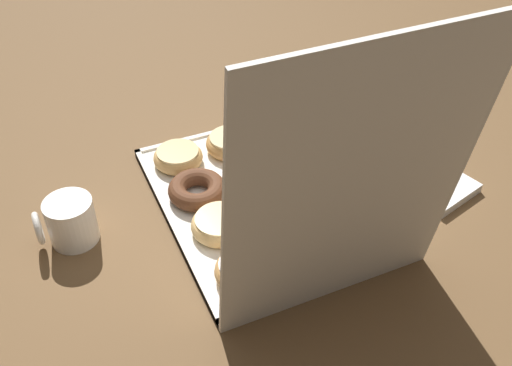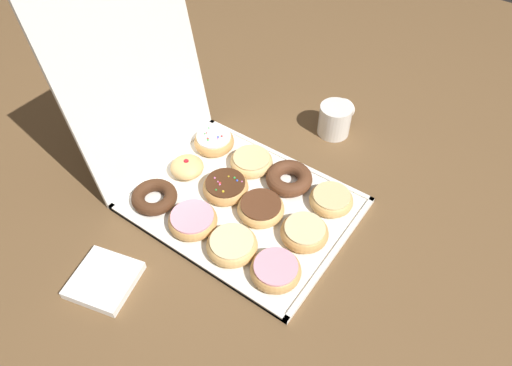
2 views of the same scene
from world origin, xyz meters
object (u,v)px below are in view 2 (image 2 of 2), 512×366
donut_box (243,204)px  glazed_ring_donut_2 (331,199)px  jelly_filled_donut_10 (188,166)px  sprinkle_donut_11 (214,141)px  chocolate_cake_ring_donut_5 (289,178)px  chocolate_frosted_donut_4 (262,207)px  glazed_ring_donut_3 (232,245)px  chocolate_cake_ring_donut_9 (154,197)px  pink_frosted_donut_6 (193,220)px  glazed_ring_donut_8 (251,161)px  sprinkle_donut_7 (226,187)px  glazed_ring_donut_1 (305,231)px  coffee_mug (335,119)px  napkin_stack (104,280)px  pink_frosted_donut_0 (276,270)px

donut_box → glazed_ring_donut_2: bearing=-55.4°
jelly_filled_donut_10 → sprinkle_donut_11: jelly_filled_donut_10 is taller
donut_box → chocolate_cake_ring_donut_5: 0.14m
glazed_ring_donut_2 → chocolate_frosted_donut_4: (-0.12, 0.12, 0.00)m
chocolate_cake_ring_donut_5 → jelly_filled_donut_10: (-0.12, 0.24, 0.00)m
chocolate_frosted_donut_4 → glazed_ring_donut_3: bearing=-176.3°
chocolate_cake_ring_donut_9 → pink_frosted_donut_6: bearing=-90.6°
sprinkle_donut_11 → glazed_ring_donut_8: bearing=-91.1°
donut_box → sprinkle_donut_7: sprinkle_donut_7 is taller
glazed_ring_donut_1 → pink_frosted_donut_6: size_ratio=0.96×
glazed_ring_donut_2 → coffee_mug: coffee_mug is taller
chocolate_cake_ring_donut_5 → jelly_filled_donut_10: size_ratio=1.38×
glazed_ring_donut_2 → chocolate_cake_ring_donut_5: bearing=90.3°
glazed_ring_donut_8 → pink_frosted_donut_6: bearing=-179.5°
sprinkle_donut_7 → chocolate_cake_ring_donut_9: 0.18m
napkin_stack → chocolate_cake_ring_donut_5: bearing=-20.1°
glazed_ring_donut_8 → napkin_stack: bearing=172.9°
glazed_ring_donut_2 → sprinkle_donut_7: (-0.12, 0.24, 0.00)m
glazed_ring_donut_3 → pink_frosted_donut_6: size_ratio=1.00×
sprinkle_donut_11 → coffee_mug: bearing=-42.1°
coffee_mug → napkin_stack: (-0.73, 0.16, -0.04)m
donut_box → pink_frosted_donut_0: size_ratio=4.67×
glazed_ring_donut_3 → glazed_ring_donut_1: bearing=-41.5°
chocolate_cake_ring_donut_5 → jelly_filled_donut_10: 0.27m
donut_box → glazed_ring_donut_2: size_ratio=4.84×
pink_frosted_donut_0 → coffee_mug: 0.52m
chocolate_frosted_donut_4 → coffee_mug: 0.38m
chocolate_cake_ring_donut_5 → glazed_ring_donut_2: bearing=-89.7°
chocolate_frosted_donut_4 → chocolate_cake_ring_donut_9: 0.27m
pink_frosted_donut_0 → chocolate_frosted_donut_4: size_ratio=0.98×
pink_frosted_donut_6 → jelly_filled_donut_10: 0.18m
glazed_ring_donut_3 → sprinkle_donut_11: (0.25, 0.25, 0.00)m
chocolate_cake_ring_donut_9 → coffee_mug: (0.50, -0.23, 0.02)m
glazed_ring_donut_2 → chocolate_cake_ring_donut_5: 0.12m
chocolate_frosted_donut_4 → coffee_mug: bearing=1.2°
glazed_ring_donut_2 → sprinkle_donut_11: size_ratio=0.98×
coffee_mug → pink_frosted_donut_6: bearing=168.4°
pink_frosted_donut_0 → glazed_ring_donut_2: bearing=0.3°
glazed_ring_donut_8 → jelly_filled_donut_10: 0.17m
donut_box → pink_frosted_donut_6: 0.14m
pink_frosted_donut_6 → napkin_stack: size_ratio=0.89×
donut_box → napkin_stack: (-0.35, 0.12, 0.00)m
pink_frosted_donut_6 → glazed_ring_donut_3: bearing=-91.5°
sprinkle_donut_7 → glazed_ring_donut_8: bearing=0.4°
glazed_ring_donut_3 → chocolate_frosted_donut_4: same height
pink_frosted_donut_6 → sprinkle_donut_7: bearing=0.5°
chocolate_cake_ring_donut_9 → sprinkle_donut_11: 0.24m
pink_frosted_donut_0 → glazed_ring_donut_2: (0.25, 0.00, -0.00)m
jelly_filled_donut_10 → sprinkle_donut_11: size_ratio=0.78×
donut_box → glazed_ring_donut_1: 0.18m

